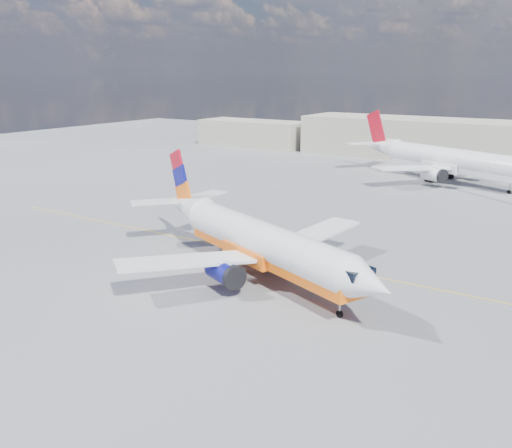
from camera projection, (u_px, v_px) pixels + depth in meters
The scene contains 8 objects.
ground at pixel (232, 259), 54.90m from camera, with size 240.00×240.00×0.00m, color #5C5C61.
taxi_line at pixel (249, 251), 57.33m from camera, with size 70.00×0.15×0.01m, color yellow.
terminal_main at pixel (474, 142), 111.80m from camera, with size 70.00×14.00×8.00m, color #B0A898.
terminal_annex at pixel (254, 133), 136.05m from camera, with size 26.00×10.00×6.00m, color #B0A898.
main_jet at pixel (258, 241), 49.62m from camera, with size 31.68×23.92×9.72m.
second_jet at pixel (446, 160), 92.22m from camera, with size 34.73×26.19×10.67m.
gse_tug at pixel (324, 273), 48.98m from camera, with size 2.32×1.53×1.60m.
traffic_cone at pixel (255, 246), 57.90m from camera, with size 0.44×0.44×0.62m.
Camera 1 is at (30.46, -42.33, 17.65)m, focal length 40.00 mm.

